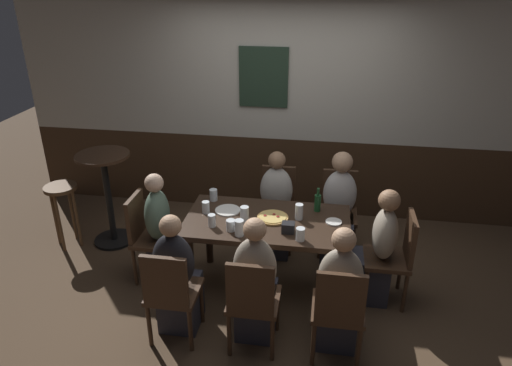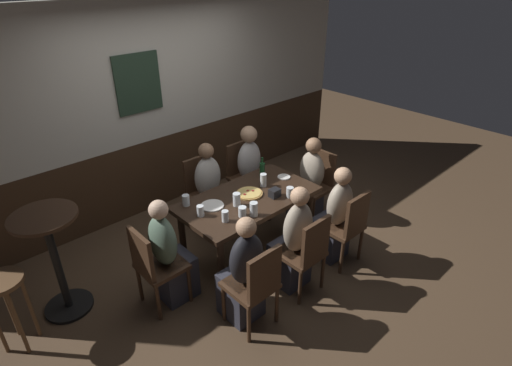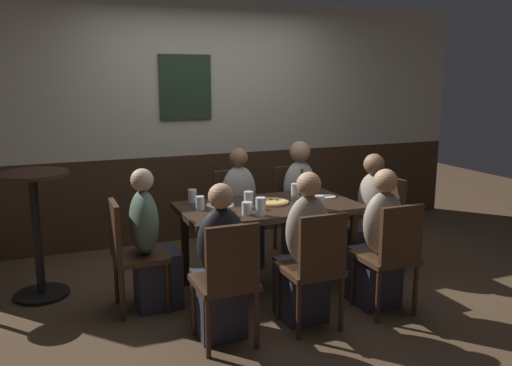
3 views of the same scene
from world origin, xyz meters
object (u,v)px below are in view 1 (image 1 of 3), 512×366
(pizza, at_px, (273,217))
(person_right_far, at_px, (338,214))
(chair_right_far, at_px, (338,207))
(condiment_caddy, at_px, (288,228))
(pint_glass_pale, at_px, (299,213))
(beer_glass_half, at_px, (214,196))
(person_head_east, at_px, (377,255))
(person_right_near, at_px, (338,297))
(tumbler_short, at_px, (231,226))
(side_bar_table, at_px, (108,192))
(beer_glass_tall, at_px, (245,215))
(person_left_near, at_px, (177,282))
(plate_white_large, at_px, (228,210))
(chair_right_near, at_px, (339,308))
(plate_white_small, at_px, (334,222))
(bar_stool, at_px, (62,199))
(pint_glass_amber, at_px, (300,235))
(pint_glass_stout, at_px, (206,208))
(chair_left_near, at_px, (171,291))
(highball_clear, at_px, (239,229))
(chair_head_west, at_px, (148,233))
(person_head_west, at_px, (164,237))
(tumbler_water, at_px, (212,221))
(dining_table, at_px, (267,229))
(chair_mid_near, at_px, (252,299))
(person_mid_near, at_px, (256,288))
(beer_bottle_green, at_px, (318,202))
(chair_mid_far, at_px, (277,203))
(chair_head_east, at_px, (396,254))
(person_mid_far, at_px, (275,212))

(pizza, bearing_deg, person_right_far, 46.05)
(chair_right_far, distance_m, condiment_caddy, 1.14)
(pint_glass_pale, relative_size, beer_glass_half, 1.27)
(person_head_east, height_order, person_right_near, person_right_near)
(tumbler_short, relative_size, side_bar_table, 0.10)
(beer_glass_tall, bearing_deg, person_left_near, -126.85)
(beer_glass_half, distance_m, plate_white_large, 0.27)
(chair_right_near, distance_m, pizza, 1.08)
(person_left_near, relative_size, plate_white_small, 7.59)
(beer_glass_tall, distance_m, bar_stool, 2.13)
(condiment_caddy, bearing_deg, person_right_near, -46.49)
(pint_glass_amber, distance_m, tumbler_short, 0.61)
(pint_glass_pale, distance_m, pint_glass_stout, 0.86)
(person_head_east, bearing_deg, pint_glass_stout, 178.34)
(chair_left_near, distance_m, highball_clear, 0.76)
(chair_right_far, distance_m, person_left_near, 1.97)
(pint_glass_stout, bearing_deg, chair_head_west, -175.49)
(plate_white_large, height_order, condiment_caddy, condiment_caddy)
(person_head_west, height_order, tumbler_water, person_head_west)
(dining_table, height_order, plate_white_large, plate_white_large)
(person_head_west, bearing_deg, person_left_near, -62.56)
(person_head_west, relative_size, pint_glass_stout, 9.94)
(chair_left_near, distance_m, condiment_caddy, 1.11)
(chair_head_west, height_order, chair_mid_near, same)
(beer_glass_half, relative_size, plate_white_large, 0.49)
(side_bar_table, bearing_deg, chair_head_west, -40.45)
(pint_glass_stout, relative_size, side_bar_table, 0.11)
(person_mid_near, xyz_separation_m, plate_white_large, (-0.39, 0.77, 0.27))
(person_right_far, height_order, tumbler_water, person_right_far)
(pizza, distance_m, beer_glass_half, 0.68)
(tumbler_water, relative_size, pint_glass_pale, 0.77)
(chair_head_west, bearing_deg, person_head_west, 0.00)
(person_mid_near, relative_size, beer_bottle_green, 4.90)
(person_right_far, bearing_deg, person_left_near, -134.79)
(person_head_east, bearing_deg, highball_clear, -165.78)
(pint_glass_pale, bearing_deg, side_bar_table, 166.62)
(tumbler_water, relative_size, side_bar_table, 0.11)
(chair_left_near, relative_size, plate_white_large, 3.72)
(chair_head_west, relative_size, tumbler_water, 7.72)
(person_mid_near, distance_m, pint_glass_stout, 0.96)
(chair_right_far, relative_size, person_head_east, 0.79)
(person_right_far, distance_m, beer_bottle_green, 0.57)
(chair_head_west, relative_size, chair_mid_far, 1.00)
(person_head_west, relative_size, pizza, 3.93)
(chair_head_east, relative_size, plate_white_small, 6.03)
(beer_glass_tall, distance_m, side_bar_table, 1.74)
(beer_glass_tall, bearing_deg, plate_white_large, 139.96)
(beer_bottle_green, xyz_separation_m, bar_stool, (-2.70, 0.16, -0.26))
(tumbler_short, bearing_deg, chair_mid_far, 74.84)
(person_mid_far, distance_m, plate_white_small, 0.90)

